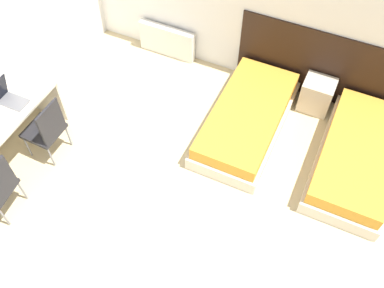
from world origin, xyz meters
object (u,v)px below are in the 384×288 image
Objects in this scene: bed_near_door at (357,157)px; nightstand at (317,95)px; bed_near_window at (247,119)px; chair_near_laptop at (46,128)px; laptop at (9,97)px.

nightstand reaches higher than bed_near_door.
chair_near_laptop is at bearing -145.88° from bed_near_window.
bed_near_door is at bearing 0.00° from bed_near_window.
bed_near_door is (1.52, 0.00, 0.00)m from bed_near_window.
bed_near_door is 3.99m from chair_near_laptop.
laptop is (-3.41, -2.25, 0.59)m from nightstand.
chair_near_laptop reaches higher than nightstand.
bed_near_door is 2.09× the size of chair_near_laptop.
nightstand is at bearing 46.46° from bed_near_window.
nightstand is 4.13m from laptop.
chair_near_laptop is at bearing -3.91° from laptop.
bed_near_window is at bearing 28.20° from laptop.
bed_near_window is 2.65m from chair_near_laptop.
bed_near_window is 1.10m from nightstand.
nightstand is 3.72m from chair_near_laptop.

